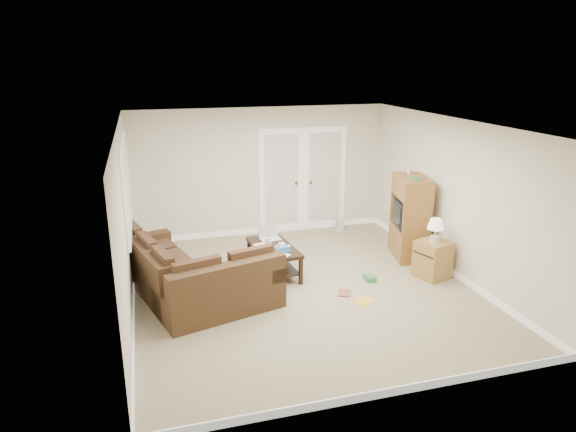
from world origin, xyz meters
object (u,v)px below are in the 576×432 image
object	(u,v)px
coffee_table	(273,258)
sectional_sofa	(187,278)
tv_armoire	(410,217)
side_cabinet	(433,256)

from	to	relation	value
coffee_table	sectional_sofa	bearing A→B (deg)	-165.30
tv_armoire	side_cabinet	bearing A→B (deg)	-81.00
coffee_table	side_cabinet	size ratio (longest dim) A/B	1.25
sectional_sofa	side_cabinet	world-z (taller)	side_cabinet
sectional_sofa	side_cabinet	distance (m)	3.86
coffee_table	tv_armoire	distance (m)	2.52
coffee_table	side_cabinet	distance (m)	2.56
side_cabinet	sectional_sofa	bearing A→B (deg)	157.67
side_cabinet	coffee_table	bearing A→B (deg)	143.06
coffee_table	side_cabinet	world-z (taller)	side_cabinet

